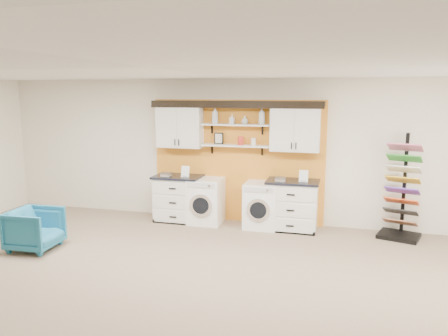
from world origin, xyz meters
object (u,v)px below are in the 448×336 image
(base_cabinet_left, at_px, (178,198))
(base_cabinet_right, at_px, (292,205))
(sample_rack, at_px, (401,206))
(armchair, at_px, (35,229))
(washer, at_px, (206,201))
(dryer, at_px, (261,205))

(base_cabinet_left, distance_m, base_cabinet_right, 2.26)
(sample_rack, distance_m, armchair, 6.24)
(base_cabinet_left, xyz_separation_m, sample_rack, (4.16, 0.04, 0.11))
(base_cabinet_right, relative_size, washer, 1.08)
(base_cabinet_left, bearing_deg, dryer, -0.12)
(sample_rack, relative_size, armchair, 2.49)
(base_cabinet_right, bearing_deg, dryer, -179.67)
(base_cabinet_left, xyz_separation_m, base_cabinet_right, (2.26, -0.00, 0.01))
(dryer, bearing_deg, armchair, -147.63)
(base_cabinet_left, relative_size, sample_rack, 0.51)
(base_cabinet_left, bearing_deg, armchair, -128.25)
(base_cabinet_right, bearing_deg, washer, -179.88)
(armchair, bearing_deg, washer, -49.41)
(sample_rack, bearing_deg, washer, -161.99)
(base_cabinet_left, distance_m, armchair, 2.72)
(washer, bearing_deg, base_cabinet_right, 0.12)
(base_cabinet_right, xyz_separation_m, sample_rack, (1.90, 0.04, 0.10))
(base_cabinet_right, relative_size, sample_rack, 0.52)
(armchair, bearing_deg, base_cabinet_left, -40.95)
(sample_rack, bearing_deg, base_cabinet_left, -162.13)
(washer, bearing_deg, sample_rack, 0.65)
(base_cabinet_left, distance_m, washer, 0.58)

